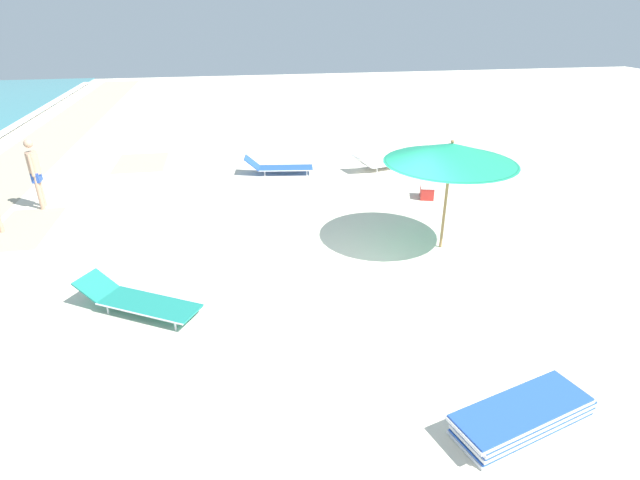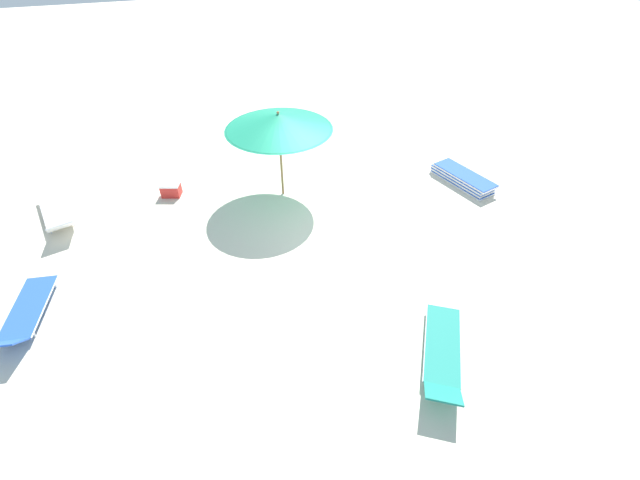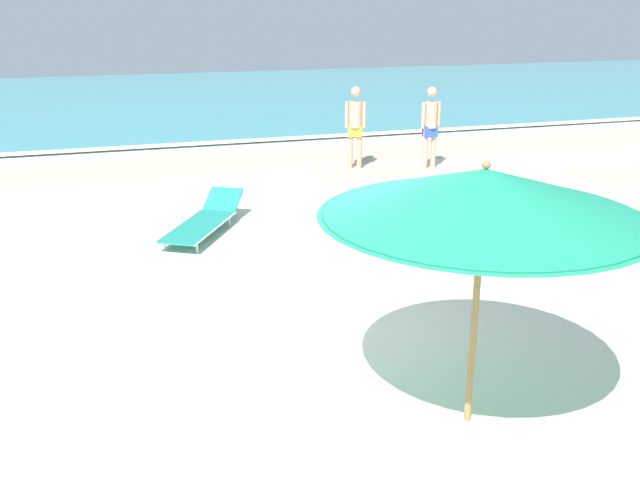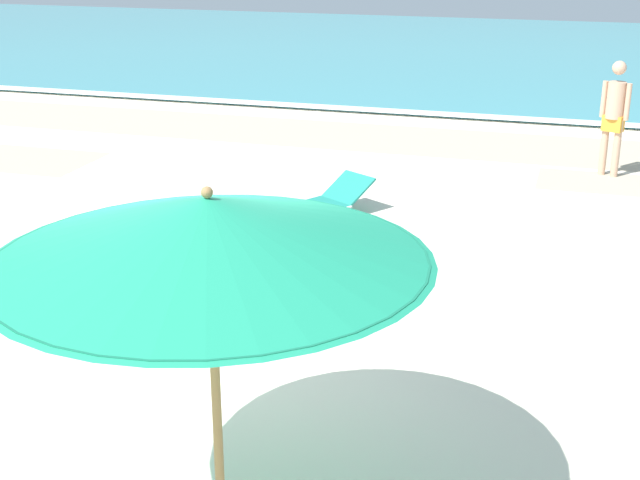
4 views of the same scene
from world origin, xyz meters
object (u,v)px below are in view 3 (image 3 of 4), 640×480
beach_umbrella (484,194)px  sun_lounger_beside_umbrella (204,220)px  beachgoer_wading_adult (431,123)px  beachgoer_shoreline_child (355,123)px

beach_umbrella → sun_lounger_beside_umbrella: bearing=103.1°
sun_lounger_beside_umbrella → beachgoer_wading_adult: (5.37, 3.07, 0.80)m
beachgoer_shoreline_child → sun_lounger_beside_umbrella: bearing=-114.4°
beachgoer_wading_adult → sun_lounger_beside_umbrella: bearing=-153.2°
beach_umbrella → beachgoer_shoreline_child: size_ratio=1.50×
beach_umbrella → beachgoer_wading_adult: (3.97, 9.07, -1.05)m
beach_umbrella → beachgoer_wading_adult: 9.96m
sun_lounger_beside_umbrella → beach_umbrella: bearing=-46.2°
beachgoer_shoreline_child → beachgoer_wading_adult: bearing=3.8°
sun_lounger_beside_umbrella → beachgoer_shoreline_child: bearing=73.9°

